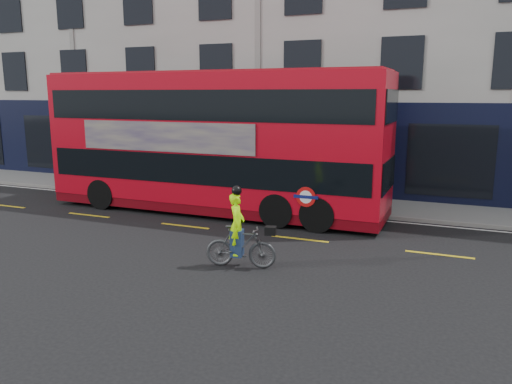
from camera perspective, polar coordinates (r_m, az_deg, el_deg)
The scene contains 8 objects.
ground at distance 15.61m, azimuth -10.90°, elevation -5.17°, with size 120.00×120.00×0.00m, color black.
pavement at distance 21.16m, azimuth -1.32°, elevation -0.49°, with size 60.00×3.00×0.12m, color slate.
kerb at distance 19.83m, azimuth -3.05°, elevation -1.29°, with size 60.00×0.12×0.13m, color gray.
building_terrace at distance 26.95m, azimuth 4.34°, elevation 17.87°, with size 50.00×10.07×15.00m.
road_edge_line at distance 19.58m, azimuth -3.42°, elevation -1.64°, with size 58.00×0.10×0.01m, color silver.
lane_dashes at distance 16.83m, azimuth -8.13°, elevation -3.86°, with size 58.00×0.12×0.01m, color gold, non-canonical shape.
bus at distance 18.37m, azimuth -4.80°, elevation 5.78°, with size 12.71×3.01×5.11m.
cyclist at distance 12.64m, azimuth -1.85°, elevation -5.55°, with size 1.87×0.85×2.11m.
Camera 1 is at (8.27, -12.51, 4.34)m, focal length 35.00 mm.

